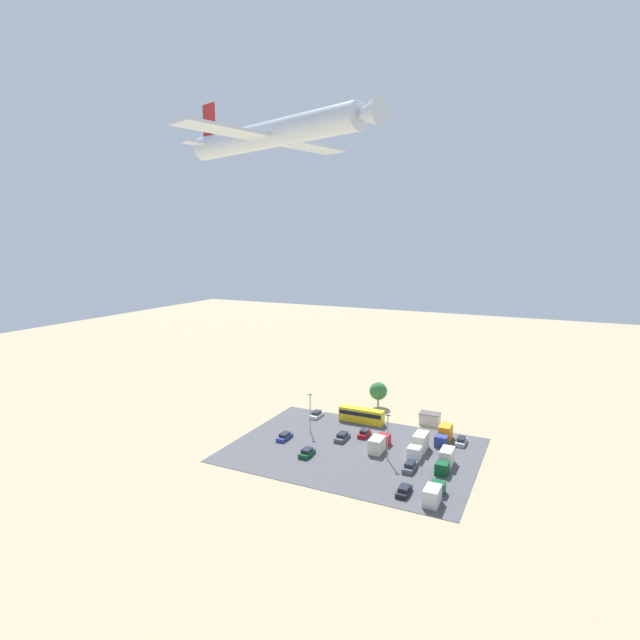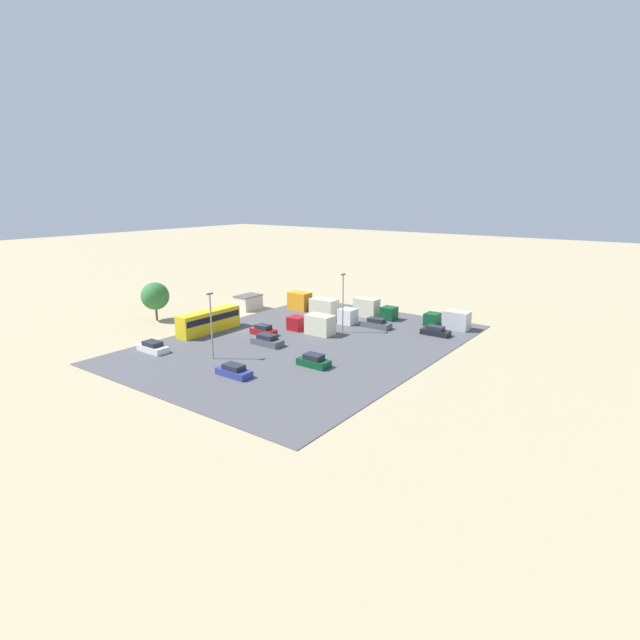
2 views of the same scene
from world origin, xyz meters
TOP-DOWN VIEW (x-y plane):
  - ground_plane at (0.00, 0.00)m, footprint 400.00×400.00m
  - parking_lot_surface at (0.00, 10.65)m, footprint 49.88×36.77m
  - shed_building at (-10.70, -11.23)m, footprint 4.79×3.32m
  - bus at (4.28, -5.07)m, footprint 10.88×2.47m
  - parked_car_0 at (15.64, 12.03)m, footprint 1.86×4.51m
  - parked_car_1 at (15.57, -3.62)m, footprint 2.00×4.57m
  - parked_car_2 at (0.53, 2.81)m, footprint 1.77×4.19m
  - parked_car_3 at (7.31, 17.51)m, footprint 1.95×4.15m
  - parked_car_4 at (-14.75, 23.99)m, footprint 1.88×4.33m
  - parked_car_5 at (4.14, 6.87)m, footprint 2.00×4.75m
  - parked_car_6 at (-19.67, -2.16)m, footprint 1.91×4.45m
  - parked_car_7 at (-13.16, 14.61)m, footprint 1.90×4.75m
  - parked_truck_0 at (-18.94, 10.52)m, footprint 2.31×7.72m
  - parked_truck_1 at (-4.76, 8.34)m, footprint 2.53×7.76m
  - parked_truck_2 at (-19.86, 24.10)m, footprint 2.44×7.12m
  - parked_truck_3 at (-12.61, 6.01)m, footprint 2.48×8.41m
  - parked_truck_4 at (-16.01, -2.13)m, footprint 2.52×7.32m
  - tree_near_shed at (4.55, -17.86)m, footprint 4.63×4.63m
  - light_pole_lot_centre at (-7.71, 11.77)m, footprint 0.90×0.28m
  - light_pole_lot_edge at (12.81, 5.27)m, footprint 0.90×0.28m

SIDE VIEW (x-z plane):
  - ground_plane at x=0.00m, z-range 0.00..0.00m
  - parking_lot_surface at x=0.00m, z-range 0.00..0.08m
  - parked_car_4 at x=-14.75m, z-range -0.04..1.38m
  - parked_car_0 at x=15.64m, z-range -0.04..1.38m
  - parked_car_1 at x=15.57m, z-range -0.04..1.39m
  - parked_car_6 at x=-19.67m, z-range -0.04..1.40m
  - parked_car_3 at x=7.31m, z-range -0.05..1.50m
  - parked_car_5 at x=4.14m, z-range -0.05..1.51m
  - parked_car_2 at x=0.53m, z-range -0.05..1.51m
  - parked_car_7 at x=-13.16m, z-range -0.05..1.53m
  - shed_building at x=-10.70m, z-range 0.01..2.69m
  - parked_truck_2 at x=-19.86m, z-range -0.04..2.86m
  - parked_truck_1 at x=-4.76m, z-range -0.05..2.96m
  - parked_truck_0 at x=-18.94m, z-range -0.05..3.10m
  - parked_truck_4 at x=-16.01m, z-range -0.06..3.15m
  - parked_truck_3 at x=-12.61m, z-range -0.07..3.47m
  - bus at x=4.28m, z-range 0.21..3.58m
  - tree_near_shed at x=4.55m, z-range 0.95..7.49m
  - light_pole_lot_edge at x=12.81m, z-range 0.51..9.21m
  - light_pole_lot_centre at x=-7.71m, z-range 0.51..9.65m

